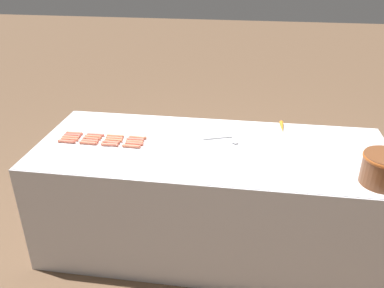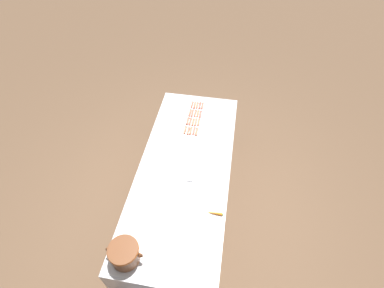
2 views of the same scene
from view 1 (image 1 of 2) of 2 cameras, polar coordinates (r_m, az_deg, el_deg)
name	(u,v)px [view 1 (image 1 of 2)]	position (r m, az deg, el deg)	size (l,w,h in m)	color
ground_plane	(209,240)	(3.21, 2.51, -13.67)	(20.00, 20.00, 0.00)	brown
griddle_counter	(210,197)	(2.96, 2.67, -7.56)	(0.99, 2.44, 0.83)	#BCBCC1
hot_dog_0	(74,133)	(3.04, -16.54, 1.51)	(0.03, 0.13, 0.02)	#CF6951
hot_dog_1	(96,135)	(2.98, -13.67, 1.31)	(0.03, 0.13, 0.02)	#D76556
hot_dog_2	(115,136)	(2.92, -10.96, 1.14)	(0.03, 0.13, 0.02)	#D5724F
hot_dog_3	(138,137)	(2.88, -7.82, 0.94)	(0.03, 0.13, 0.02)	#CF7251
hot_dog_4	(73,135)	(3.01, -16.77, 1.24)	(0.03, 0.13, 0.02)	#D36455
hot_dog_5	(93,137)	(2.95, -13.99, 1.04)	(0.02, 0.13, 0.02)	#D86F4D
hot_dog_6	(114,138)	(2.89, -11.08, 0.84)	(0.03, 0.13, 0.02)	#CC7155
hot_dog_7	(135,139)	(2.85, -8.16, 0.66)	(0.03, 0.13, 0.02)	#CD6756
hot_dog_8	(71,137)	(2.98, -17.02, 0.95)	(0.02, 0.13, 0.02)	#CF6E51
hot_dog_9	(92,139)	(2.92, -14.23, 0.75)	(0.03, 0.13, 0.02)	#D3694E
hot_dog_10	(114,140)	(2.86, -11.20, 0.54)	(0.03, 0.13, 0.02)	#CB704D
hot_dog_11	(135,142)	(2.82, -8.26, 0.32)	(0.03, 0.13, 0.02)	#D17050
hot_dog_12	(70,139)	(2.96, -17.19, 0.66)	(0.02, 0.13, 0.02)	#D36F50
hot_dog_13	(90,141)	(2.89, -14.45, 0.42)	(0.03, 0.13, 0.02)	#D16952
hot_dog_14	(111,142)	(2.84, -11.57, 0.23)	(0.03, 0.13, 0.02)	#D16C55
hot_dog_15	(134,144)	(2.79, -8.32, 0.05)	(0.03, 0.13, 0.02)	#D46950
hot_dog_16	(67,141)	(2.93, -17.58, 0.36)	(0.02, 0.13, 0.02)	#D56851
hot_dog_17	(88,143)	(2.87, -14.68, 0.15)	(0.03, 0.13, 0.02)	#D76A4F
hot_dog_18	(110,145)	(2.81, -11.77, -0.07)	(0.03, 0.13, 0.02)	#D36C54
hot_dog_19	(131,146)	(2.76, -8.73, -0.31)	(0.03, 0.13, 0.02)	#D86F51
serving_spoon	(229,140)	(2.83, 5.34, 0.53)	(0.13, 0.26, 0.02)	#B7B7BC
carrot	(282,127)	(3.08, 12.81, 2.44)	(0.18, 0.03, 0.03)	orange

